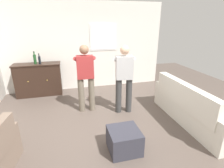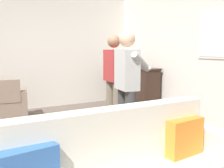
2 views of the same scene
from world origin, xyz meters
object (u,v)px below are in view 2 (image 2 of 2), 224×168
Objects in this scene: armchair at (4,106)px; bottle_wine_green at (138,63)px; person_standing_left at (114,78)px; bottle_liquor_amber at (136,61)px; person_standing_right at (127,85)px; sideboard_cabinet at (136,87)px; ottoman at (21,144)px.

bottle_wine_green is (0.45, 2.99, 0.83)m from armchair.
bottle_liquor_amber is at bearing 133.46° from person_standing_left.
bottle_wine_green is at bearing 141.65° from person_standing_right.
armchair is at bearing -152.15° from person_standing_right.
armchair is 2.94m from person_standing_right.
bottle_liquor_amber reaches higher than sideboard_cabinet.
sideboard_cabinet is 4.42× the size of bottle_wine_green.
bottle_liquor_amber is at bearing 155.84° from sideboard_cabinet.
person_standing_right reaches higher than ottoman.
sideboard_cabinet is at bearing -24.16° from bottle_liquor_amber.
person_standing_left and person_standing_right have the same top height.
person_standing_left reaches higher than bottle_wine_green.
person_standing_right is (2.22, -1.70, -0.21)m from bottle_liquor_amber.
ottoman is at bearing -107.69° from person_standing_right.
person_standing_left is at bearing 44.99° from armchair.
bottle_liquor_amber is at bearing 158.52° from bottle_wine_green.
person_standing_right is (0.44, 1.38, 0.73)m from ottoman.
person_standing_right is at bearing -37.63° from sideboard_cabinet.
armchair is 3.15× the size of bottle_wine_green.
armchair is 0.58× the size of person_standing_left.
armchair is 0.58× the size of person_standing_right.
sideboard_cabinet is 1.95m from person_standing_left.
bottle_wine_green reaches higher than armchair.
person_standing_left is (-0.45, 1.68, 0.73)m from ottoman.
ottoman is at bearing -60.29° from sideboard_cabinet.
bottle_wine_green is 0.15m from bottle_liquor_amber.
person_standing_left is at bearing -48.49° from bottle_wine_green.
armchair is at bearing -98.65° from bottle_wine_green.
ottoman is 1.62m from person_standing_right.
person_standing_right is at bearing -18.75° from person_standing_left.
sideboard_cabinet is 3.73× the size of bottle_liquor_amber.
bottle_wine_green reaches higher than sideboard_cabinet.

